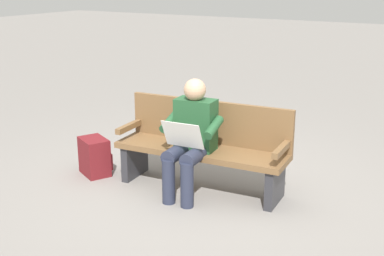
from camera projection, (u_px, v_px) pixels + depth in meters
ground_plane at (200, 188)px, 5.35m from camera, size 40.00×40.00×0.00m
bench_near at (204, 145)px, 5.28m from camera, size 1.83×0.62×0.90m
person_seated at (191, 135)px, 5.04m from camera, size 0.59×0.59×1.18m
backpack at (95, 157)px, 5.69m from camera, size 0.43×0.40×0.42m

